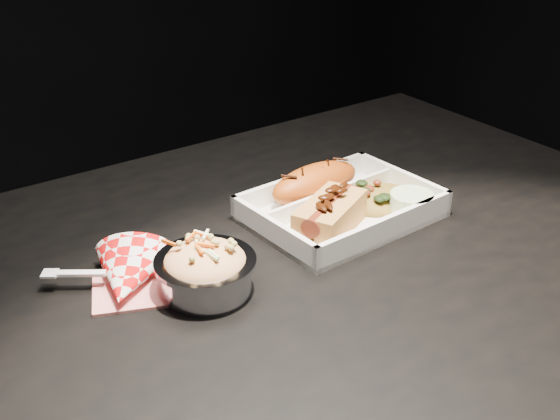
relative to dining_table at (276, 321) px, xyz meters
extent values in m
cube|color=black|center=(0.00, 0.00, 0.08)|extent=(1.20, 0.80, 0.03)
cylinder|color=black|center=(0.55, 0.35, -0.30)|extent=(0.05, 0.05, 0.72)
cube|color=white|center=(0.14, 0.04, 0.09)|extent=(0.26, 0.19, 0.01)
cube|color=white|center=(0.14, 0.13, 0.11)|extent=(0.25, 0.02, 0.04)
cube|color=white|center=(0.15, -0.04, 0.11)|extent=(0.25, 0.02, 0.04)
cube|color=white|center=(0.02, 0.04, 0.11)|extent=(0.02, 0.18, 0.04)
cube|color=white|center=(0.26, 0.05, 0.11)|extent=(0.02, 0.18, 0.04)
cube|color=white|center=(0.14, 0.07, 0.11)|extent=(0.23, 0.02, 0.03)
ellipsoid|color=#B94E12|center=(0.14, 0.10, 0.12)|extent=(0.15, 0.07, 0.05)
cube|color=#C58743|center=(0.11, 0.00, 0.12)|extent=(0.11, 0.07, 0.04)
cube|color=#C58743|center=(0.09, 0.03, 0.12)|extent=(0.11, 0.07, 0.04)
cylinder|color=maroon|center=(0.10, 0.02, 0.13)|extent=(0.12, 0.08, 0.03)
ellipsoid|color=olive|center=(0.21, 0.04, 0.11)|extent=(0.11, 0.09, 0.03)
cylinder|color=beige|center=(0.22, -0.01, 0.11)|extent=(0.06, 0.06, 0.03)
cylinder|color=silver|center=(-0.10, 0.00, 0.11)|extent=(0.10, 0.10, 0.04)
cylinder|color=silver|center=(-0.10, 0.00, 0.13)|extent=(0.12, 0.12, 0.01)
ellipsoid|color=beige|center=(-0.10, 0.00, 0.13)|extent=(0.10, 0.10, 0.04)
cube|color=red|center=(-0.16, 0.04, 0.09)|extent=(0.14, 0.13, 0.00)
cone|color=red|center=(-0.17, 0.05, 0.11)|extent=(0.14, 0.15, 0.10)
cube|color=white|center=(-0.22, 0.08, 0.11)|extent=(0.06, 0.04, 0.00)
cube|color=white|center=(-0.25, 0.10, 0.11)|extent=(0.03, 0.03, 0.00)
camera|label=1|loc=(-0.43, -0.61, 0.55)|focal=45.00mm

